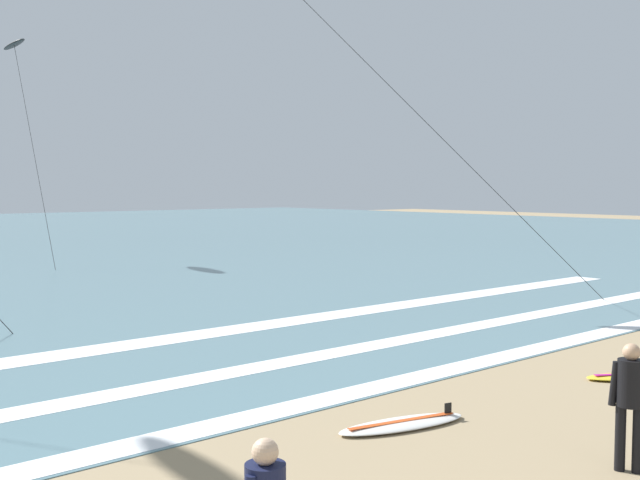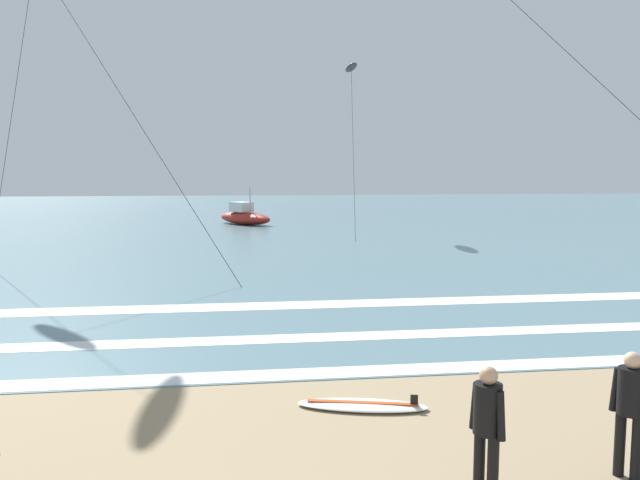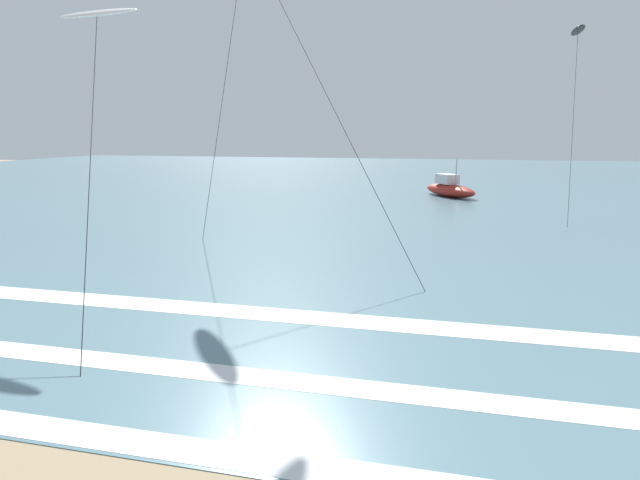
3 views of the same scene
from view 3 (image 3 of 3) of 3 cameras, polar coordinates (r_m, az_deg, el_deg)
name	(u,v)px [view 3 (image 3 of 3)]	position (r m, az deg, el deg)	size (l,w,h in m)	color
ocean_surface	(457,183)	(51.45, 14.09, 5.75)	(140.00, 90.00, 0.01)	slate
wave_foam_mid_break	(396,393)	(10.31, 7.95, -15.49)	(48.31, 0.74, 0.01)	white
wave_foam_outer_break	(387,324)	(13.62, 7.06, -8.68)	(42.65, 1.02, 0.01)	white
kite_white_low_near	(97,15)	(20.75, -22.24, 20.94)	(6.52, 9.01, 8.68)	white
kite_black_far_left	(578,31)	(36.59, 25.32, 19.08)	(1.57, 8.52, 10.55)	black
offshore_boat	(450,189)	(40.84, 13.39, 5.21)	(4.50, 5.17, 2.70)	maroon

